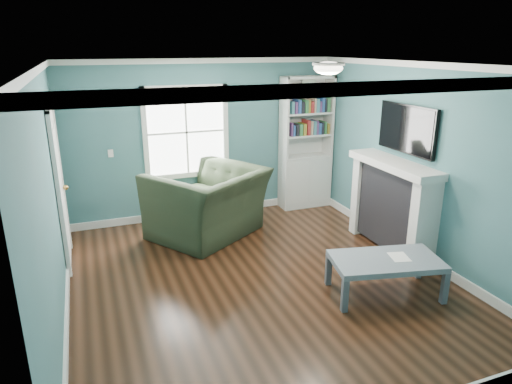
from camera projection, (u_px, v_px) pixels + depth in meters
name	position (u px, v px, depth m)	size (l,w,h in m)	color
floor	(259.00, 279.00, 5.71)	(5.00, 5.00, 0.00)	black
room_walls	(260.00, 156.00, 5.22)	(5.00, 5.00, 5.00)	#376D6E
trim	(259.00, 185.00, 5.33)	(4.50, 5.00, 2.60)	white
window	(186.00, 132.00, 7.37)	(1.40, 0.06, 1.50)	white
bookshelf	(305.00, 156.00, 8.07)	(0.90, 0.35, 2.31)	silver
fireplace	(392.00, 206.00, 6.40)	(0.44, 1.58, 1.30)	black
tv	(407.00, 129.00, 6.10)	(0.06, 1.10, 0.65)	black
door	(59.00, 185.00, 5.87)	(0.12, 0.98, 2.17)	silver
ceiling_fixture	(328.00, 67.00, 5.32)	(0.38, 0.38, 0.15)	white
light_switch	(111.00, 153.00, 7.04)	(0.08, 0.01, 0.12)	white
recliner	(208.00, 192.00, 6.85)	(1.57, 1.02, 1.37)	#212C1B
coffee_table	(386.00, 263.00, 5.27)	(1.35, 0.93, 0.45)	#4D535D
paper_sheet	(399.00, 257.00, 5.29)	(0.20, 0.26, 0.00)	white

